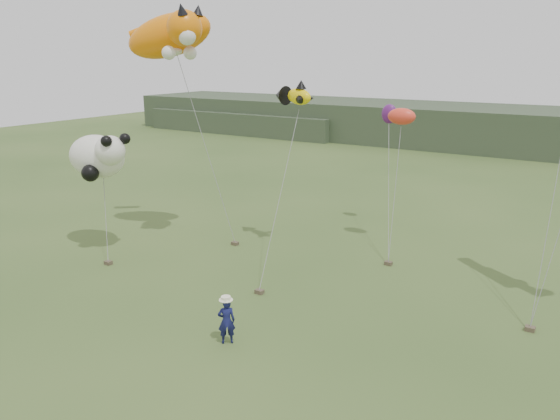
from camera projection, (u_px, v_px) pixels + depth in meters
The scene contains 8 objects.
ground at pixel (258, 339), 17.89m from camera, with size 120.00×120.00×0.00m, color #385123.
headland at pixel (481, 128), 55.36m from camera, with size 90.00×13.00×4.00m.
festival_attendant at pixel (226, 321), 17.46m from camera, with size 0.56×0.37×1.54m, color #131649.
sandbag_anchors at pixel (292, 274), 23.01m from camera, with size 17.21×6.86×0.16m.
cat_kite at pixel (172, 35), 25.28m from camera, with size 5.63×3.43×2.92m.
fish_kite at pixel (292, 95), 24.52m from camera, with size 2.34×1.54×1.15m.
panda_kite at pixel (99, 156), 25.16m from camera, with size 3.55×2.30×2.21m.
misc_kites at pixel (397, 115), 26.41m from camera, with size 2.72×3.37×1.09m.
Camera 1 is at (9.17, -13.21, 8.93)m, focal length 35.00 mm.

